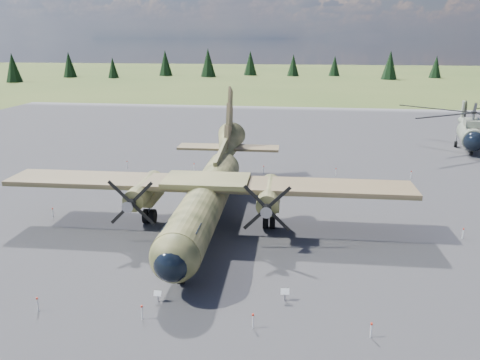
# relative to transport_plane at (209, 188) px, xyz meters

# --- Properties ---
(ground) EXTENTS (500.00, 500.00, 0.00)m
(ground) POSITION_rel_transport_plane_xyz_m (3.09, -0.58, -3.00)
(ground) COLOR #525A28
(ground) RESTS_ON ground
(apron) EXTENTS (120.00, 120.00, 0.04)m
(apron) POSITION_rel_transport_plane_xyz_m (3.09, 9.42, -3.00)
(apron) COLOR slate
(apron) RESTS_ON ground
(transport_plane) EXTENTS (31.62, 28.77, 10.45)m
(transport_plane) POSITION_rel_transport_plane_xyz_m (0.00, 0.00, 0.00)
(transport_plane) COLOR #3B3F22
(transport_plane) RESTS_ON ground
(helicopter_near) EXTENTS (24.66, 26.20, 5.31)m
(helicopter_near) POSITION_rel_transport_plane_xyz_m (29.77, 30.66, 0.77)
(helicopter_near) COLOR gray
(helicopter_near) RESTS_ON ground
(info_placard_left) EXTENTS (0.45, 0.20, 0.70)m
(info_placard_left) POSITION_rel_transport_plane_xyz_m (-0.60, -12.26, -2.53)
(info_placard_left) COLOR gray
(info_placard_left) RESTS_ON ground
(info_placard_right) EXTENTS (0.51, 0.25, 0.77)m
(info_placard_right) POSITION_rel_transport_plane_xyz_m (6.63, -11.16, -2.49)
(info_placard_right) COLOR gray
(info_placard_right) RESTS_ON ground
(barrier_fence) EXTENTS (33.12, 29.62, 0.85)m
(barrier_fence) POSITION_rel_transport_plane_xyz_m (2.63, -0.66, -2.49)
(barrier_fence) COLOR white
(barrier_fence) RESTS_ON ground
(treeline) EXTENTS (338.53, 334.15, 10.96)m
(treeline) POSITION_rel_transport_plane_xyz_m (4.52, 0.47, 1.83)
(treeline) COLOR black
(treeline) RESTS_ON ground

